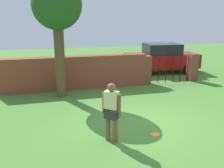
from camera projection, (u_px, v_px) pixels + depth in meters
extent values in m
plane|color=#4C8433|center=(140.00, 123.00, 8.01)|extent=(40.00, 40.00, 0.00)
cube|color=brown|center=(75.00, 73.00, 11.60)|extent=(6.80, 0.50, 1.52)
cylinder|color=brown|center=(60.00, 59.00, 10.26)|extent=(0.41, 0.41, 3.17)
sphere|color=#23511E|center=(57.00, 5.00, 9.71)|extent=(1.94, 1.94, 1.94)
cylinder|color=brown|center=(115.00, 127.00, 6.73)|extent=(0.14, 0.14, 0.85)
cylinder|color=brown|center=(108.00, 125.00, 6.83)|extent=(0.14, 0.14, 0.85)
cube|color=#2D2D38|center=(111.00, 113.00, 6.68)|extent=(0.42, 0.40, 0.28)
cube|color=beige|center=(111.00, 102.00, 6.60)|extent=(0.42, 0.40, 0.55)
sphere|color=brown|center=(111.00, 87.00, 6.50)|extent=(0.22, 0.22, 0.22)
cylinder|color=brown|center=(119.00, 106.00, 6.52)|extent=(0.09, 0.09, 0.58)
cylinder|color=brown|center=(104.00, 103.00, 6.71)|extent=(0.09, 0.09, 0.58)
cube|color=brown|center=(146.00, 70.00, 12.49)|extent=(0.44, 0.44, 1.40)
cube|color=brown|center=(192.00, 67.00, 13.14)|extent=(0.44, 0.44, 1.40)
cylinder|color=black|center=(151.00, 71.00, 12.57)|extent=(0.04, 0.04, 1.30)
cylinder|color=black|center=(158.00, 70.00, 12.67)|extent=(0.04, 0.04, 1.30)
cylinder|color=black|center=(166.00, 70.00, 12.77)|extent=(0.04, 0.04, 1.30)
cylinder|color=black|center=(173.00, 69.00, 12.88)|extent=(0.04, 0.04, 1.30)
cylinder|color=black|center=(181.00, 69.00, 12.98)|extent=(0.04, 0.04, 1.30)
cylinder|color=black|center=(188.00, 68.00, 13.08)|extent=(0.04, 0.04, 1.30)
cube|color=#A51111|center=(161.00, 61.00, 14.98)|extent=(4.31, 1.99, 0.80)
cube|color=#1E2328|center=(162.00, 49.00, 14.80)|extent=(2.10, 1.64, 0.60)
cylinder|color=black|center=(144.00, 71.00, 14.03)|extent=(0.65, 0.26, 0.64)
cylinder|color=black|center=(135.00, 65.00, 15.64)|extent=(0.65, 0.26, 0.64)
cylinder|color=black|center=(189.00, 69.00, 14.53)|extent=(0.65, 0.26, 0.64)
cylinder|color=black|center=(176.00, 64.00, 16.14)|extent=(0.65, 0.26, 0.64)
cylinder|color=orange|center=(155.00, 134.00, 7.23)|extent=(0.27, 0.27, 0.02)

